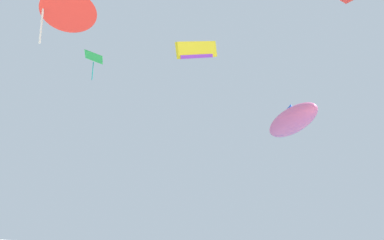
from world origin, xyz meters
name	(u,v)px	position (x,y,z in m)	size (l,w,h in m)	color
kite_diamond_green	(94,58)	(-10.67, 19.07, 19.31)	(2.12, 2.16, 2.65)	green
kite_parafoil_yellow	(197,50)	(-1.33, 24.11, 22.29)	(4.14, 4.66, 3.58)	yellow
kite_delta_red	(69,9)	(-7.46, 5.95, 15.93)	(4.25, 4.27, 3.18)	red
kite_inflatable_pink	(292,121)	(7.77, 22.87, 13.71)	(5.42, 8.53, 3.05)	pink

